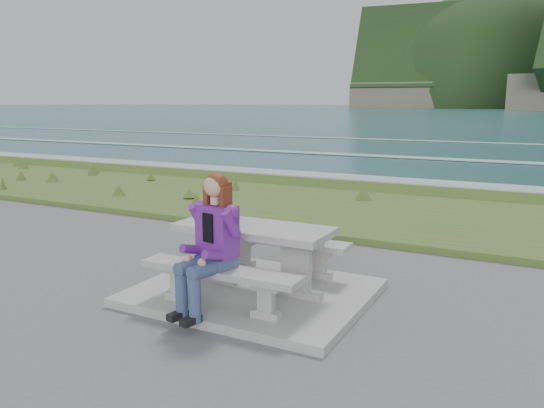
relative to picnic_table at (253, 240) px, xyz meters
The scene contains 8 objects.
concrete_slab 0.63m from the picnic_table, behind, with size 2.60×2.10×0.10m, color #A0A19B.
picnic_table is the anchor object (origin of this frame).
bench_landward 0.74m from the picnic_table, 90.00° to the right, with size 1.80×0.35×0.45m.
bench_seaward 0.74m from the picnic_table, 90.00° to the left, with size 1.80×0.35×0.45m.
grass_verge 5.05m from the picnic_table, 90.00° to the left, with size 160.00×4.50×0.22m, color #355A22.
shore_drop 7.93m from the picnic_table, 90.00° to the left, with size 160.00×0.80×2.20m, color #716955.
ocean 25.21m from the picnic_table, 90.00° to the left, with size 1600.00×1600.00×0.09m.
seated_woman 0.84m from the picnic_table, 95.01° to the right, with size 0.54×0.78×1.43m.
Camera 1 is at (2.90, -5.10, 2.22)m, focal length 35.00 mm.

